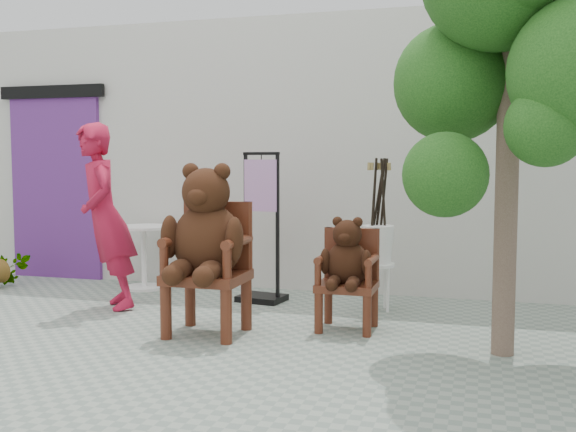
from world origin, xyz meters
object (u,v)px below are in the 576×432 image
object	(u,v)px
chair_small	(348,265)
display_stand	(261,244)
cafe_table	(144,250)
stool_bucket	(378,244)
person	(106,217)
tree	(528,8)
chair_big	(207,239)

from	to	relation	value
chair_small	display_stand	world-z (taller)	display_stand
cafe_table	display_stand	xyz separation A→B (m)	(1.47, -0.27, 0.14)
cafe_table	stool_bucket	bearing A→B (deg)	-7.56
chair_small	display_stand	distance (m)	1.38
stool_bucket	cafe_table	bearing A→B (deg)	172.44
person	stool_bucket	bearing A→B (deg)	64.68
person	tree	bearing A→B (deg)	38.67
stool_bucket	person	bearing A→B (deg)	-165.02
chair_big	tree	bearing A→B (deg)	-2.96
chair_small	cafe_table	xyz separation A→B (m)	(-2.53, 1.16, -0.11)
cafe_table	chair_small	bearing A→B (deg)	-24.53
chair_big	cafe_table	xyz separation A→B (m)	(-1.45, 1.63, -0.35)
chair_big	chair_small	xyz separation A→B (m)	(1.08, 0.47, -0.23)
chair_big	cafe_table	distance (m)	2.21
chair_small	display_stand	xyz separation A→B (m)	(-1.06, 0.88, 0.03)
cafe_table	chair_big	bearing A→B (deg)	-48.23
cafe_table	tree	distance (m)	4.72
person	display_stand	xyz separation A→B (m)	(1.32, 0.76, -0.30)
chair_big	person	distance (m)	1.44
cafe_table	display_stand	distance (m)	1.50
person	stool_bucket	distance (m)	2.61
chair_big	display_stand	xyz separation A→B (m)	(0.02, 1.36, -0.20)
chair_big	tree	xyz separation A→B (m)	(2.43, -0.13, 1.68)
chair_small	person	size ratio (longest dim) A/B	0.54
chair_big	tree	distance (m)	2.95
tree	stool_bucket	bearing A→B (deg)	130.93
stool_bucket	chair_small	bearing A→B (deg)	-99.68
cafe_table	tree	bearing A→B (deg)	-24.31
chair_small	chair_big	bearing A→B (deg)	-156.33
person	tree	world-z (taller)	tree
cafe_table	person	bearing A→B (deg)	-81.43
person	tree	size ratio (longest dim) A/B	0.52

